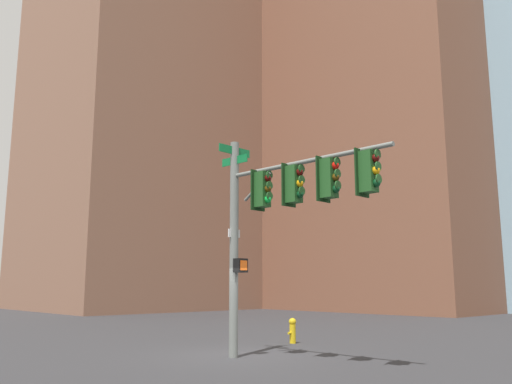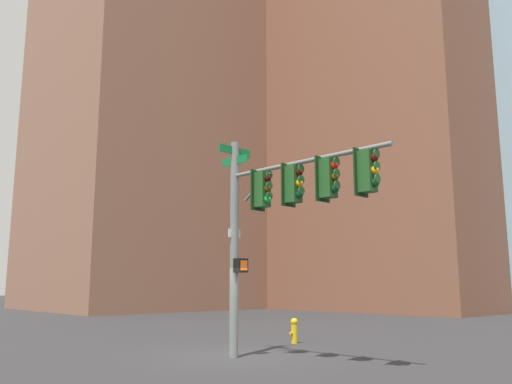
# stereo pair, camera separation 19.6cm
# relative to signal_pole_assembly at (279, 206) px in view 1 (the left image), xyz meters

# --- Properties ---
(ground_plane) EXTENTS (200.00, 200.00, 0.00)m
(ground_plane) POSITION_rel_signal_pole_assembly_xyz_m (-0.25, -2.02, -4.15)
(ground_plane) COLOR #2D2D30
(signal_pole_assembly) EXTENTS (1.25, 5.87, 6.27)m
(signal_pole_assembly) POSITION_rel_signal_pole_assembly_xyz_m (0.00, 0.00, 0.00)
(signal_pole_assembly) COLOR slate
(signal_pole_assembly) RESTS_ON ground_plane
(fire_hydrant) EXTENTS (0.34, 0.26, 0.87)m
(fire_hydrant) POSITION_rel_signal_pole_assembly_xyz_m (-3.89, -3.21, -3.68)
(fire_hydrant) COLOR gold
(fire_hydrant) RESTS_ON ground_plane
(building_brick_nearside) EXTENTS (18.32, 20.49, 47.75)m
(building_brick_nearside) POSITION_rel_signal_pole_assembly_xyz_m (-31.23, -16.57, 19.72)
(building_brick_nearside) COLOR brown
(building_brick_nearside) RESTS_ON ground_plane
(building_brick_midblock) EXTENTS (22.35, 16.86, 37.19)m
(building_brick_midblock) POSITION_rel_signal_pole_assembly_xyz_m (-17.04, -32.24, 14.45)
(building_brick_midblock) COLOR #845B47
(building_brick_midblock) RESTS_ON ground_plane
(building_glass_tower) EXTENTS (27.05, 25.58, 59.54)m
(building_glass_tower) POSITION_rel_signal_pole_assembly_xyz_m (-43.25, -16.90, 25.62)
(building_glass_tower) COLOR #8CB2C6
(building_glass_tower) RESTS_ON ground_plane
(building_brick_farside) EXTENTS (20.05, 17.23, 38.24)m
(building_brick_farside) POSITION_rel_signal_pole_assembly_xyz_m (-30.85, -56.71, 14.97)
(building_brick_farside) COLOR brown
(building_brick_farside) RESTS_ON ground_plane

